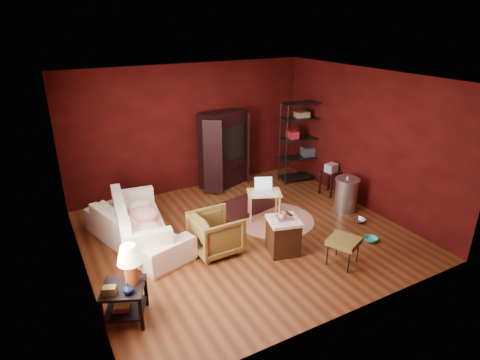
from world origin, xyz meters
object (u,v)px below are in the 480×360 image
object	(u,v)px
hamper	(283,235)
laptop_desk	(264,195)
side_table	(127,276)
sofa	(136,222)
armchair	(216,231)
tv_armoire	(223,148)
wire_shelving	(301,139)

from	to	relation	value
hamper	laptop_desk	size ratio (longest dim) A/B	0.89
side_table	sofa	bearing A→B (deg)	71.70
armchair	laptop_desk	distance (m)	1.51
laptop_desk	tv_armoire	size ratio (longest dim) A/B	0.45
laptop_desk	tv_armoire	world-z (taller)	tv_armoire
armchair	sofa	bearing A→B (deg)	51.55
hamper	tv_armoire	bearing A→B (deg)	82.23
sofa	laptop_desk	bearing A→B (deg)	-110.56
sofa	tv_armoire	xyz separation A→B (m)	(2.50, 1.67, 0.48)
laptop_desk	wire_shelving	size ratio (longest dim) A/B	0.42
side_table	laptop_desk	xyz separation A→B (m)	(3.03, 1.56, -0.14)
wire_shelving	sofa	bearing A→B (deg)	-156.15
side_table	wire_shelving	xyz separation A→B (m)	(4.81, 2.81, 0.41)
sofa	wire_shelving	size ratio (longest dim) A/B	1.16
side_table	wire_shelving	world-z (taller)	wire_shelving
sofa	tv_armoire	distance (m)	3.04
armchair	laptop_desk	bearing A→B (deg)	-64.88
tv_armoire	wire_shelving	distance (m)	1.85
laptop_desk	tv_armoire	xyz separation A→B (m)	(0.04, 1.85, 0.42)
sofa	armchair	bearing A→B (deg)	-143.74
sofa	side_table	size ratio (longest dim) A/B	2.10
armchair	side_table	xyz separation A→B (m)	(-1.68, -0.89, 0.25)
sofa	tv_armoire	world-z (taller)	tv_armoire
sofa	tv_armoire	size ratio (longest dim) A/B	1.26
sofa	wire_shelving	xyz separation A→B (m)	(4.24, 1.07, 0.61)
armchair	hamper	bearing A→B (deg)	-121.09
sofa	laptop_desk	distance (m)	2.46
sofa	wire_shelving	world-z (taller)	wire_shelving
armchair	tv_armoire	size ratio (longest dim) A/B	0.44
side_table	tv_armoire	world-z (taller)	tv_armoire
hamper	laptop_desk	world-z (taller)	laptop_desk
side_table	laptop_desk	distance (m)	3.41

